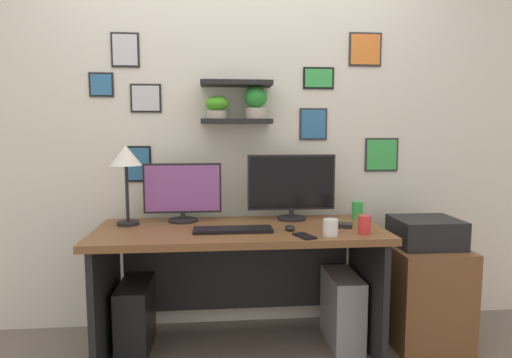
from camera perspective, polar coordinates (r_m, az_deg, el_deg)
ground_plane at (r=2.80m, az=-2.09°, el=-21.53°), size 8.00×8.00×0.00m
back_wall_assembly at (r=2.92m, az=-2.64°, el=7.20°), size 4.40×0.24×2.70m
desk at (r=2.65m, az=-2.20°, el=-10.55°), size 1.66×0.68×0.75m
monitor_left at (r=2.73m, az=-9.58°, el=-1.69°), size 0.48×0.18×0.36m
monitor_right at (r=2.76m, az=4.66°, el=-0.88°), size 0.56×0.18×0.41m
keyboard at (r=2.45m, az=-3.04°, el=-6.65°), size 0.44×0.14×0.02m
computer_mouse at (r=2.48m, az=4.47°, el=-6.39°), size 0.06×0.09×0.03m
desk_lamp at (r=2.67m, az=-16.65°, el=2.20°), size 0.18×0.18×0.48m
cell_phone at (r=2.34m, az=6.37°, el=-7.42°), size 0.12×0.16×0.01m
coffee_mug at (r=2.38m, az=9.72°, el=-6.27°), size 0.08×0.08×0.09m
pen_cup at (r=2.46m, az=14.00°, el=-5.80°), size 0.07×0.07×0.10m
scissors_tray at (r=2.60m, az=11.15°, el=-5.94°), size 0.14×0.12×0.02m
water_cup at (r=2.88m, az=13.13°, el=-3.96°), size 0.07×0.07×0.11m
drawer_cabinet at (r=2.98m, az=21.01°, el=-13.81°), size 0.44×0.50×0.61m
printer at (r=2.88m, az=21.31°, el=-6.49°), size 0.38×0.34×0.17m
computer_tower_left at (r=2.82m, az=-15.47°, el=-16.95°), size 0.18×0.40×0.41m
computer_tower_right at (r=2.85m, az=11.21°, el=-16.29°), size 0.18×0.40×0.44m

